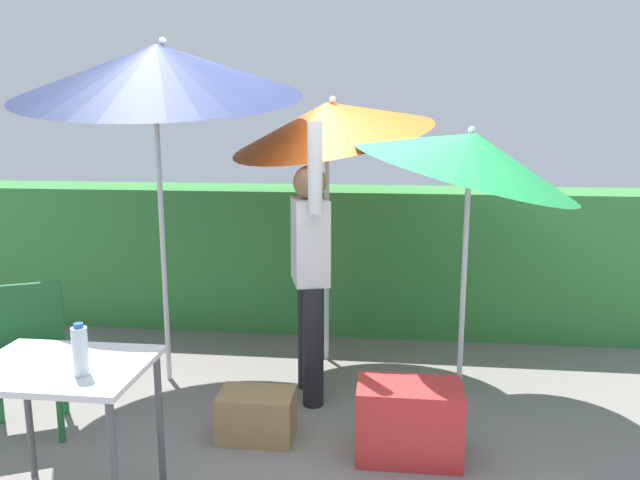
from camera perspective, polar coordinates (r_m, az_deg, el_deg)
The scene contains 11 objects.
ground_plane at distance 4.11m, azimuth -0.50°, elevation -16.07°, with size 24.00×24.00×0.00m, color gray.
hedge_row at distance 5.58m, azimuth 1.77°, elevation -1.67°, with size 8.00×0.70×1.29m, color #38843D.
umbrella_rainbow at distance 4.05m, azimuth 14.03°, elevation 7.94°, with size 1.53×1.50×2.03m.
umbrella_orange at distance 4.56m, azimuth 0.94°, elevation 11.21°, with size 1.59×1.55×2.27m.
umbrella_yellow at distance 4.35m, azimuth -15.01°, elevation 15.25°, with size 1.96×1.97×2.60m.
person_vendor at distance 4.03m, azimuth -0.95°, elevation -2.39°, with size 0.31×0.55×1.88m.
chair_plastic at distance 4.15m, azimuth -26.12°, elevation -9.26°, with size 0.59×0.59×0.89m.
cooler_box at distance 3.58m, azimuth 8.40°, elevation -16.61°, with size 0.59×0.33×0.44m, color red.
crate_cardboard at distance 3.79m, azimuth -6.03°, elevation -16.17°, with size 0.45×0.29×0.29m, color #9E7A4C.
folding_table at distance 3.14m, azimuth -23.23°, elevation -12.37°, with size 0.80×0.60×0.77m.
bottle_water at distance 2.92m, azimuth -21.73°, elevation -9.68°, with size 0.07×0.07×0.24m.
Camera 1 is at (0.46, -3.63, 1.87)m, focal length 33.82 mm.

